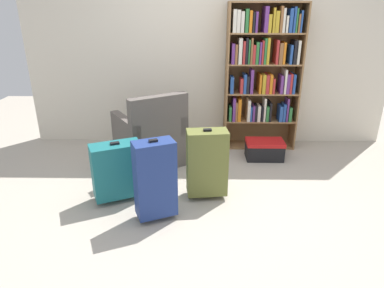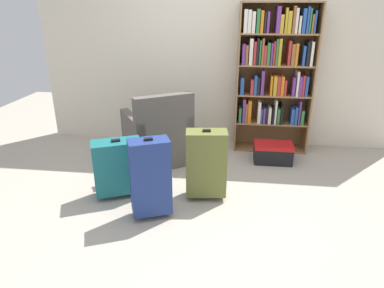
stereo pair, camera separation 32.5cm
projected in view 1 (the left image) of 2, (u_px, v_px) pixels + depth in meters
ground_plane at (211, 202)px, 3.38m from camera, size 8.56×8.56×0.00m
back_wall at (209, 48)px, 4.51m from camera, size 4.89×0.10×2.60m
bookshelf at (262, 70)px, 4.38m from camera, size 0.95×0.33×1.87m
armchair at (151, 139)px, 4.13m from camera, size 0.97×0.97×0.90m
mug at (198, 166)px, 4.05m from camera, size 0.12×0.08×0.10m
storage_box at (264, 149)px, 4.31m from camera, size 0.47×0.29×0.24m
suitcase_olive at (207, 163)px, 3.35m from camera, size 0.42×0.26×0.73m
suitcase_navy_blue at (155, 179)px, 2.98m from camera, size 0.40×0.32×0.77m
suitcase_teal at (117, 170)px, 3.33m from camera, size 0.53×0.41×0.61m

